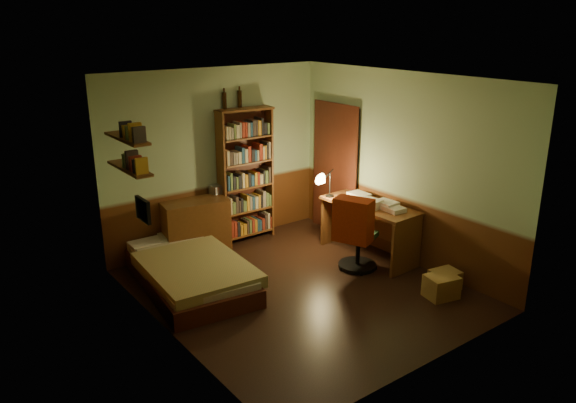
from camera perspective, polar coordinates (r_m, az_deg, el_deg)
floor at (r=7.13m, az=1.22°, el=-9.01°), size 3.50×4.00×0.02m
ceiling at (r=6.38m, az=1.38°, el=12.43°), size 3.50×4.00×0.02m
wall_back at (r=8.25m, az=-7.37°, el=4.37°), size 3.50×0.02×2.60m
wall_left at (r=5.77m, az=-12.60°, el=-2.00°), size 0.02×4.00×2.60m
wall_right at (r=7.81m, az=11.54°, el=3.35°), size 0.02×4.00×2.60m
wall_front at (r=5.29m, az=14.86°, el=-4.05°), size 3.50×0.02×2.60m
doorway at (r=8.74m, az=4.91°, el=3.20°), size 0.06×0.90×2.00m
door_trim at (r=8.72m, az=4.74°, el=3.17°), size 0.02×0.98×2.08m
bed at (r=7.24m, az=-10.08°, el=-6.09°), size 1.34×2.18×0.61m
dresser at (r=8.08m, az=-9.34°, el=-2.67°), size 0.98×0.60×0.81m
mini_stereo at (r=8.24m, az=-7.12°, el=1.27°), size 0.24×0.20×0.12m
bookshelf at (r=8.40m, az=-4.31°, el=2.63°), size 0.88×0.35×2.01m
bottle_left at (r=8.13m, az=-6.48°, el=10.14°), size 0.08×0.08×0.23m
bottle_right at (r=8.26m, az=-4.93°, el=10.34°), size 0.08×0.08×0.24m
desk at (r=8.03m, az=8.20°, el=-2.89°), size 0.66×1.47×0.78m
paper_stack at (r=7.75m, az=8.38°, el=-0.18°), size 0.26×0.32×0.12m
desk_lamp at (r=8.09m, az=4.28°, el=2.23°), size 0.20×0.20×0.51m
office_chair at (r=7.57m, az=7.19°, el=-2.97°), size 0.68×0.64×1.07m
red_jacket at (r=7.00m, az=7.00°, el=2.39°), size 0.39×0.54×0.58m
wall_shelf_lower at (r=6.71m, az=-15.79°, el=3.25°), size 0.20×0.90×0.03m
wall_shelf_upper at (r=6.63m, az=-16.05°, el=6.18°), size 0.20×0.90×0.03m
framed_picture at (r=6.33m, az=-14.52°, el=-0.83°), size 0.04×0.32×0.26m
cardboard_box_a at (r=7.14m, az=15.31°, el=-8.34°), size 0.43×0.37×0.28m
cardboard_box_b at (r=7.37m, az=15.65°, el=-7.66°), size 0.38×0.33×0.24m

